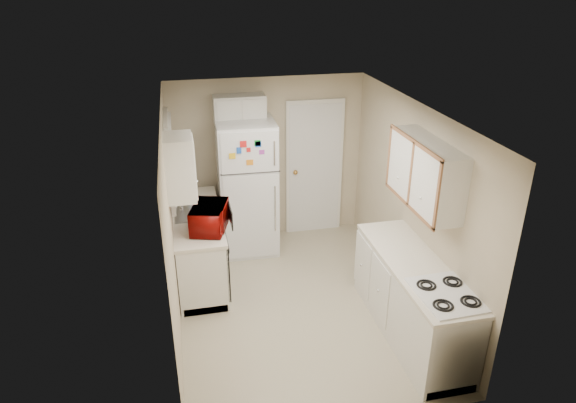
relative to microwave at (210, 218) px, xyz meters
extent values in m
plane|color=beige|center=(0.96, -0.45, -1.05)|extent=(3.80, 3.80, 0.00)
plane|color=white|center=(0.96, -0.45, 1.35)|extent=(3.80, 3.80, 0.00)
plane|color=#BEAF93|center=(-0.44, -0.45, 0.15)|extent=(3.80, 3.80, 0.00)
plane|color=#BEAF93|center=(2.36, -0.45, 0.15)|extent=(3.80, 3.80, 0.00)
plane|color=#BEAF93|center=(0.96, 1.45, 0.15)|extent=(2.80, 2.80, 0.00)
plane|color=#BEAF93|center=(0.96, -2.35, 0.15)|extent=(2.80, 2.80, 0.00)
cube|color=silver|center=(-0.14, 0.45, -0.60)|extent=(0.60, 1.80, 0.90)
cube|color=black|center=(0.15, -0.15, -0.56)|extent=(0.03, 0.58, 0.72)
cube|color=gray|center=(-0.14, 0.60, -0.19)|extent=(0.54, 0.74, 0.16)
imported|color=#980C07|center=(0.00, 0.00, 0.00)|extent=(0.62, 0.45, 0.37)
imported|color=beige|center=(-0.19, 0.82, -0.05)|extent=(0.09, 0.09, 0.19)
cube|color=silver|center=(-0.40, 0.60, 0.55)|extent=(0.10, 0.98, 1.08)
cube|color=silver|center=(-0.29, -0.23, 0.75)|extent=(0.30, 0.45, 0.70)
cube|color=silver|center=(0.60, 1.06, -0.10)|extent=(0.81, 0.79, 1.91)
cube|color=silver|center=(0.56, 1.30, 0.95)|extent=(0.70, 0.30, 0.40)
cube|color=silver|center=(1.66, 1.41, -0.03)|extent=(0.86, 0.06, 2.08)
cube|color=silver|center=(2.06, -1.25, -0.60)|extent=(0.60, 2.00, 0.90)
cube|color=silver|center=(2.11, -1.85, -0.62)|extent=(0.60, 0.73, 0.86)
cube|color=silver|center=(2.21, -0.95, 0.75)|extent=(0.30, 1.20, 0.70)
camera|label=1|loc=(-0.26, -5.52, 2.70)|focal=32.00mm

